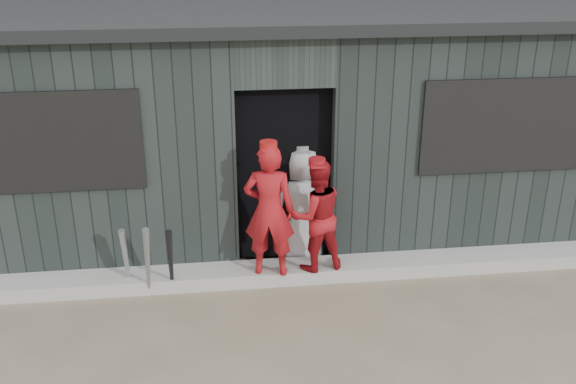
{
  "coord_description": "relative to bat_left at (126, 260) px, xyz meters",
  "views": [
    {
      "loc": [
        -0.72,
        -4.1,
        3.45
      ],
      "look_at": [
        0.0,
        1.8,
        1.0
      ],
      "focal_mm": 40.0,
      "sensor_mm": 36.0,
      "label": 1
    }
  ],
  "objects": [
    {
      "name": "curb",
      "position": [
        1.65,
        0.08,
        -0.29
      ],
      "size": [
        8.0,
        0.36,
        0.15
      ],
      "primitive_type": "cube",
      "color": "#A7A7A2",
      "rests_on": "ground"
    },
    {
      "name": "bat_left",
      "position": [
        0.0,
        0.0,
        0.0
      ],
      "size": [
        0.07,
        0.22,
        0.74
      ],
      "primitive_type": "cone",
      "rotation": [
        0.2,
        0.0,
        -0.03
      ],
      "color": "#9898A0",
      "rests_on": "ground"
    },
    {
      "name": "bat_mid",
      "position": [
        0.23,
        -0.19,
        0.05
      ],
      "size": [
        0.13,
        0.32,
        0.85
      ],
      "primitive_type": "cone",
      "rotation": [
        0.29,
        0.0,
        0.21
      ],
      "color": "gray",
      "rests_on": "ground"
    },
    {
      "name": "bat_right",
      "position": [
        0.45,
        -0.14,
        0.03
      ],
      "size": [
        0.1,
        0.33,
        0.79
      ],
      "primitive_type": "cone",
      "rotation": [
        0.32,
        0.0,
        0.09
      ],
      "color": "black",
      "rests_on": "ground"
    },
    {
      "name": "player_red_left",
      "position": [
        1.45,
        -0.03,
        0.48
      ],
      "size": [
        0.56,
        0.42,
        1.4
      ],
      "primitive_type": "imported",
      "rotation": [
        0.0,
        0.0,
        2.95
      ],
      "color": "#AA151B",
      "rests_on": "curb"
    },
    {
      "name": "player_red_right",
      "position": [
        1.93,
        0.02,
        0.37
      ],
      "size": [
        0.65,
        0.55,
        1.18
      ],
      "primitive_type": "imported",
      "rotation": [
        0.0,
        0.0,
        3.33
      ],
      "color": "#A4141B",
      "rests_on": "curb"
    },
    {
      "name": "player_grey_back",
      "position": [
        1.84,
        0.46,
        0.3
      ],
      "size": [
        0.73,
        0.57,
        1.33
      ],
      "primitive_type": "imported",
      "rotation": [
        0.0,
        0.0,
        3.38
      ],
      "color": "#B3B3B3",
      "rests_on": "ground"
    },
    {
      "name": "dugout",
      "position": [
        1.65,
        1.76,
        0.92
      ],
      "size": [
        8.3,
        3.3,
        2.62
      ],
      "color": "black",
      "rests_on": "ground"
    }
  ]
}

